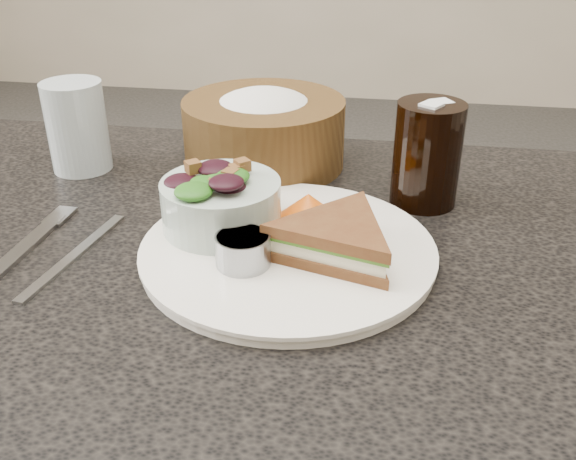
% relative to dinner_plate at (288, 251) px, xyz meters
% --- Properties ---
extents(dinner_plate, '(0.29, 0.29, 0.01)m').
position_rel_dinner_plate_xyz_m(dinner_plate, '(0.00, 0.00, 0.00)').
color(dinner_plate, white).
rests_on(dinner_plate, dining_table).
extents(sandwich, '(0.18, 0.18, 0.04)m').
position_rel_dinner_plate_xyz_m(sandwich, '(0.05, -0.01, 0.03)').
color(sandwich, brown).
rests_on(sandwich, dinner_plate).
extents(salad_bowl, '(0.14, 0.14, 0.07)m').
position_rel_dinner_plate_xyz_m(salad_bowl, '(-0.07, 0.03, 0.04)').
color(salad_bowl, '#A9BEB2').
rests_on(salad_bowl, dinner_plate).
extents(dressing_ramekin, '(0.06, 0.06, 0.03)m').
position_rel_dinner_plate_xyz_m(dressing_ramekin, '(-0.04, -0.04, 0.02)').
color(dressing_ramekin, gray).
rests_on(dressing_ramekin, dinner_plate).
extents(orange_wedge, '(0.08, 0.08, 0.03)m').
position_rel_dinner_plate_xyz_m(orange_wedge, '(0.01, 0.05, 0.02)').
color(orange_wedge, orange).
rests_on(orange_wedge, dinner_plate).
extents(fork, '(0.02, 0.17, 0.00)m').
position_rel_dinner_plate_xyz_m(fork, '(-0.26, -0.04, -0.00)').
color(fork, '#9A9B9C').
rests_on(fork, dining_table).
extents(knife, '(0.04, 0.17, 0.00)m').
position_rel_dinner_plate_xyz_m(knife, '(-0.21, -0.03, -0.00)').
color(knife, '#A7A7A7').
rests_on(knife, dining_table).
extents(bread_basket, '(0.26, 0.26, 0.12)m').
position_rel_dinner_plate_xyz_m(bread_basket, '(-0.07, 0.23, 0.05)').
color(bread_basket, brown).
rests_on(bread_basket, dining_table).
extents(cola_glass, '(0.09, 0.09, 0.13)m').
position_rel_dinner_plate_xyz_m(cola_glass, '(0.13, 0.15, 0.06)').
color(cola_glass, black).
rests_on(cola_glass, dining_table).
extents(water_glass, '(0.08, 0.08, 0.11)m').
position_rel_dinner_plate_xyz_m(water_glass, '(-0.29, 0.18, 0.05)').
color(water_glass, '#ACBCC1').
rests_on(water_glass, dining_table).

